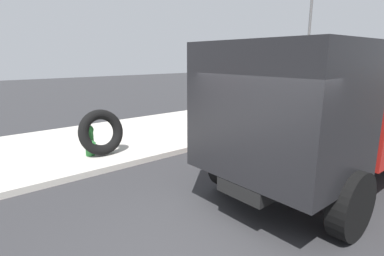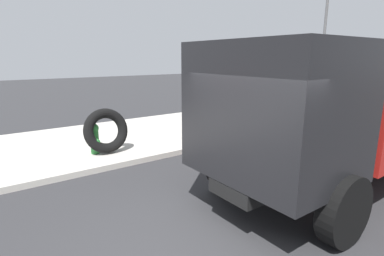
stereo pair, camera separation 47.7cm
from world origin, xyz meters
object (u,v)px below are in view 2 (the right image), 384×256
object	(u,v)px
loose_tire	(106,131)
street_light_pole	(324,40)
dump_truck_red	(344,112)
fire_hydrant	(95,138)

from	to	relation	value
loose_tire	street_light_pole	bearing A→B (deg)	1.02
loose_tire	dump_truck_red	size ratio (longest dim) A/B	0.18
fire_hydrant	dump_truck_red	xyz separation A→B (m)	(3.78, -4.85, 1.01)
dump_truck_red	street_light_pole	distance (m)	8.75
loose_tire	street_light_pole	size ratio (longest dim) A/B	0.18
fire_hydrant	dump_truck_red	size ratio (longest dim) A/B	0.12
street_light_pole	dump_truck_red	bearing A→B (deg)	-145.09
loose_tire	street_light_pole	world-z (taller)	street_light_pole
fire_hydrant	loose_tire	size ratio (longest dim) A/B	0.68
loose_tire	street_light_pole	xyz separation A→B (m)	(10.50, 0.19, 2.74)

